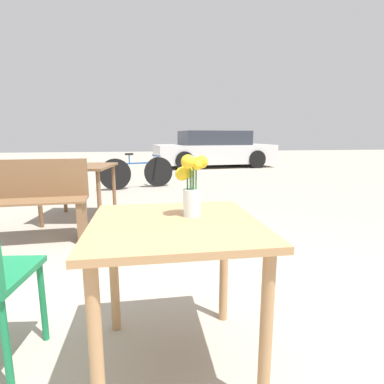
{
  "coord_description": "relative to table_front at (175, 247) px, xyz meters",
  "views": [
    {
      "loc": [
        -0.12,
        -1.28,
        1.09
      ],
      "look_at": [
        0.09,
        0.08,
        0.83
      ],
      "focal_mm": 28.0,
      "sensor_mm": 36.0,
      "label": 1
    }
  ],
  "objects": [
    {
      "name": "bicycle",
      "position": [
        -0.28,
        5.04,
        -0.26
      ],
      "size": [
        1.5,
        0.6,
        0.74
      ],
      "color": "black",
      "rests_on": "ground_plane"
    },
    {
      "name": "table_back",
      "position": [
        -0.98,
        2.76,
        0.02
      ],
      "size": [
        0.94,
        0.96,
        0.71
      ],
      "color": "brown",
      "rests_on": "ground_plane"
    },
    {
      "name": "parked_car",
      "position": [
        2.3,
        9.24,
        0.0
      ],
      "size": [
        4.27,
        2.21,
        1.26
      ],
      "color": "silver",
      "rests_on": "ground_plane"
    },
    {
      "name": "flower_vase",
      "position": [
        0.09,
        0.08,
        0.27
      ],
      "size": [
        0.15,
        0.13,
        0.29
      ],
      "color": "silver",
      "rests_on": "table_front"
    },
    {
      "name": "ground_plane",
      "position": [
        0.0,
        -0.0,
        -0.6
      ],
      "size": [
        40.0,
        40.0,
        0.0
      ],
      "primitive_type": "plane",
      "color": "#A39989"
    },
    {
      "name": "table_front",
      "position": [
        0.0,
        0.0,
        0.0
      ],
      "size": [
        0.75,
        0.75,
        0.71
      ],
      "color": "tan",
      "rests_on": "ground_plane"
    }
  ]
}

